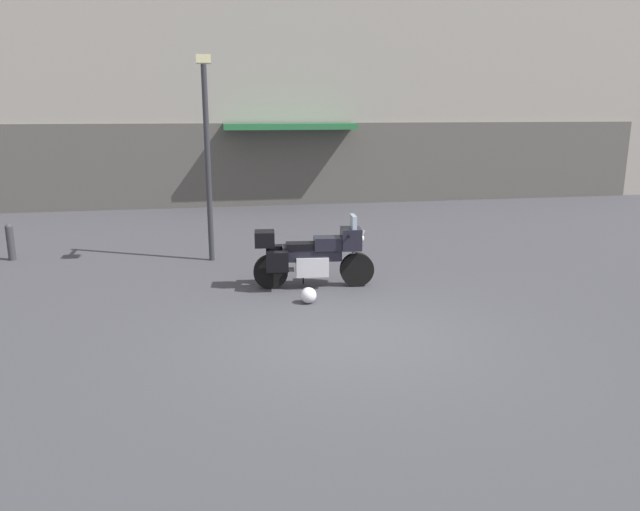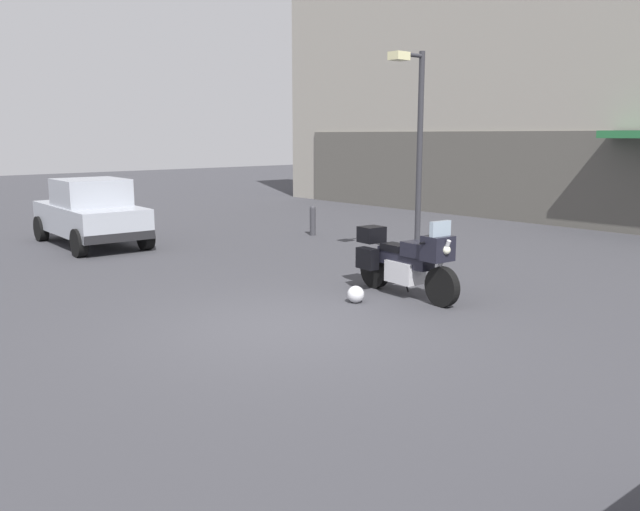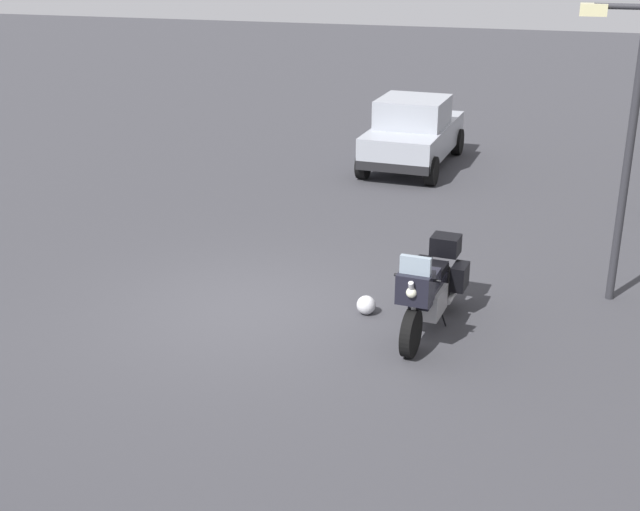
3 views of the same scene
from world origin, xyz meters
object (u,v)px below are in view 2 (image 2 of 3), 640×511
at_px(motorcycle, 405,260).
at_px(helmet, 356,294).
at_px(bollard_curbside, 313,219).
at_px(streetlamp_curbside, 415,135).
at_px(car_hatchback_near, 91,213).

bearing_deg(motorcycle, helmet, -97.89).
relative_size(helmet, bollard_curbside, 0.34).
bearing_deg(streetlamp_curbside, bollard_curbside, 167.33).
relative_size(helmet, car_hatchback_near, 0.07).
bearing_deg(bollard_curbside, car_hatchback_near, -114.74).
bearing_deg(car_hatchback_near, helmet, -170.55).
relative_size(motorcycle, streetlamp_curbside, 0.52).
height_order(motorcycle, streetlamp_curbside, streetlamp_curbside).
xyz_separation_m(motorcycle, bollard_curbside, (-6.18, 3.30, -0.18)).
relative_size(car_hatchback_near, streetlamp_curbside, 0.91).
bearing_deg(car_hatchback_near, motorcycle, -164.59).
relative_size(motorcycle, car_hatchback_near, 0.57).
xyz_separation_m(helmet, car_hatchback_near, (-8.33, -0.91, 0.67)).
relative_size(motorcycle, bollard_curbside, 2.76).
bearing_deg(streetlamp_curbside, motorcycle, -51.84).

